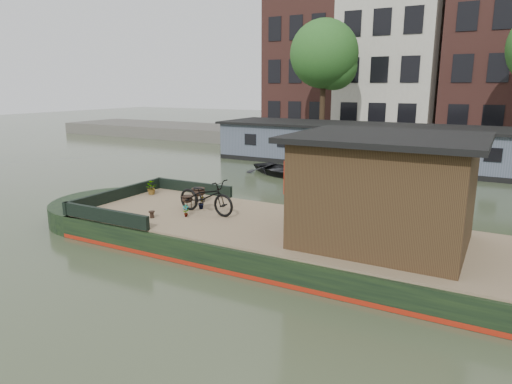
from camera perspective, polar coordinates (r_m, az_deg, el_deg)
The scene contains 18 objects.
ground at distance 11.64m, azimuth 4.57°, elevation -7.49°, with size 120.00×120.00×0.00m, color #293622.
houseboat_hull at distance 12.12m, azimuth -1.17°, elevation -5.23°, with size 14.01×4.02×0.60m.
houseboat_deck at distance 11.44m, azimuth 4.63°, elevation -4.55°, with size 11.80×3.80×0.05m, color #7C644C.
bow_bulwark at distance 14.15m, azimuth -14.41°, elevation -0.64°, with size 3.00×4.00×0.35m.
cabin at distance 10.45m, azimuth 15.75°, elevation 0.40°, with size 4.00×3.50×2.42m.
bicycle at distance 12.58m, azimuth -6.28°, elevation -0.54°, with size 0.64×1.85×0.97m, color black.
potted_plant_a at distance 12.41m, azimuth -8.79°, elevation -2.32°, with size 0.18×0.12×0.33m, color #A15B2E.
potted_plant_b at distance 13.16m, azimuth -6.87°, elevation -1.32°, with size 0.20×0.16×0.36m, color brown.
potted_plant_c at distance 15.15m, azimuth -13.03°, elevation 0.49°, with size 0.39×0.33×0.43m, color #AC6A32.
brazier_front at distance 13.14m, azimuth -8.57°, elevation -1.32°, with size 0.36×0.36×0.39m, color black, non-canonical shape.
brazier_rear at distance 13.80m, azimuth -7.21°, elevation -0.44°, with size 0.42×0.42×0.46m, color black, non-canonical shape.
bollard_port at distance 15.35m, azimuth -12.89°, elevation 0.22°, with size 0.17×0.17×0.20m, color black.
bollard_stbd at distance 12.50m, azimuth -12.89°, elevation -2.75°, with size 0.16×0.16×0.18m, color black.
dinghy at distance 21.58m, azimuth 3.08°, elevation 3.16°, with size 2.48×3.47×0.72m, color black.
far_houseboat at distance 24.56m, azimuth 18.28°, elevation 5.18°, with size 20.40×4.40×2.11m.
quay at distance 30.99m, azimuth 20.51°, elevation 5.56°, with size 60.00×6.00×0.90m, color #47443F.
townhouse_row at distance 37.89m, azimuth 23.39°, elevation 17.88°, with size 27.25×8.00×16.50m.
tree_left at distance 31.02m, azimuth 8.79°, elevation 16.32°, with size 4.40×4.40×7.40m.
Camera 1 is at (4.43, -9.96, 4.09)m, focal length 32.00 mm.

